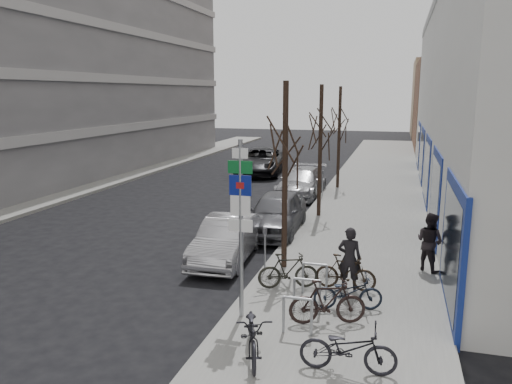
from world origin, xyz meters
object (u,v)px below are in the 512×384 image
Objects in this scene: bike_near_right at (327,302)px; pedestrian_far at (430,241)px; bike_near_left at (253,329)px; bike_far_curb at (348,344)px; bike_rack at (307,292)px; parked_car_mid at (276,213)px; bike_mid_curb at (348,289)px; highway_sign_pole at (241,218)px; meter_mid at (301,204)px; lane_car at (261,161)px; tree_mid at (321,120)px; parked_car_front at (227,239)px; parked_car_back at (301,182)px; tree_near at (285,132)px; bike_far_inner at (346,272)px; tree_far at (340,113)px; meter_front at (265,245)px; meter_back at (323,181)px; bike_mid_inner at (288,270)px; pedestrian_near at (349,259)px.

bike_near_right is 4.83m from pedestrian_far.
bike_near_left is 1.06× the size of bike_far_curb.
parked_car_mid reaches higher than bike_rack.
bike_mid_curb is 2.73m from bike_far_curb.
highway_sign_pole is 8.65m from meter_mid.
tree_mid is at bearing -68.35° from lane_car.
bike_rack is at bearing -82.72° from tree_mid.
parked_car_front is 0.85× the size of parked_car_back.
bike_far_curb is at bearing 171.85° from bike_mid_curb.
highway_sign_pole is 0.93× the size of parked_car_mid.
bike_near_right is 1.93m from bike_far_curb.
tree_near is 4.17m from bike_far_inner.
parked_car_back is at bearing 91.57° from parked_car_mid.
tree_far is 4.33× the size of meter_front.
bike_near_right is at bearing 99.57° from pedestrian_far.
highway_sign_pole is 7.72m from parked_car_mid.
tree_mid is 12.37m from lane_car.
meter_back is 0.68× the size of bike_near_left.
parked_car_mid reaches higher than bike_mid_inner.
meter_back is at bearing 91.02° from highway_sign_pole.
bike_far_curb is (2.82, -4.69, -0.23)m from meter_front.
highway_sign_pole is 0.76× the size of tree_mid.
bike_near_right is at bearing -52.54° from meter_front.
pedestrian_near is (0.79, 1.68, 0.32)m from bike_rack.
bike_near_left is 23.07m from lane_car.
bike_mid_curb is (2.55, -7.47, -0.27)m from meter_mid.
parked_car_back is 11.49m from pedestrian_far.
tree_mid is at bearing 8.16° from bike_far_curb.
meter_front is 0.74× the size of bike_near_right.
tree_far is 3.47× the size of bike_far_inner.
bike_near_left is 1.18× the size of bike_mid_inner.
parked_car_back is at bearing 78.47° from bike_near_left.
lane_car is 19.79m from pedestrian_near.
pedestrian_far is (3.50, 6.01, 0.29)m from bike_near_left.
bike_near_left is 6.96m from pedestrian_far.
parked_car_front is 2.41× the size of pedestrian_far.
parked_car_front is (-1.49, -4.52, -0.24)m from meter_mid.
tree_mid is 3.39× the size of bike_mid_curb.
meter_back is at bearing 81.95° from parked_car_mid.
bike_rack is at bearing 23.81° from bike_far_curb.
lane_car is at bearing 7.10° from bike_mid_curb.
meter_mid reaches higher than bike_far_curb.
parked_car_back is (-1.57, -2.13, -3.39)m from tree_far.
bike_rack is at bearing 23.59° from highway_sign_pole.
pedestrian_near reaches higher than bike_mid_curb.
meter_back is 6.59m from parked_car_mid.
lane_car is at bearing 85.92° from bike_near_left.
tree_near is 4.33× the size of meter_front.
bike_mid_curb is at bearing -72.92° from parked_car_back.
parked_car_back is 0.82× the size of lane_car.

